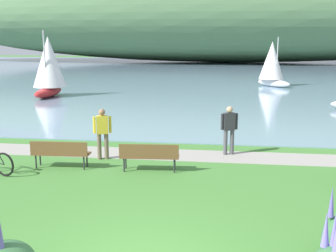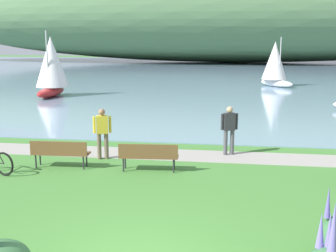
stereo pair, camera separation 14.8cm
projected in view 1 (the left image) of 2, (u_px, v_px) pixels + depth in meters
The scene contains 9 objects.
bay_water at pixel (214, 71), 55.11m from camera, with size 180.00×80.00×0.04m, color #7A99B2.
distant_hillside at pixel (229, 16), 74.48m from camera, with size 111.82×28.00×16.04m, color #4C7047.
shoreline_path at pixel (181, 155), 14.68m from camera, with size 60.00×1.50×0.01m, color #A39E93.
park_bench_near_camera at pixel (149, 155), 12.79m from camera, with size 1.83×0.61×0.88m.
park_bench_further_along at pixel (60, 152), 13.11m from camera, with size 1.82×0.55×0.88m.
person_at_shoreline at pixel (229, 127), 14.57m from camera, with size 0.58×0.33×1.71m.
person_on_the_grass at pixel (102, 131), 14.03m from camera, with size 0.59×0.32×1.71m.
sailboat_toward_hillside at pixel (272, 63), 35.86m from camera, with size 3.20×3.39×4.14m.
sailboat_far_off at pixel (49, 66), 29.36m from camera, with size 2.30×3.87×4.54m.
Camera 1 is at (1.45, -6.64, 3.93)m, focal length 45.14 mm.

